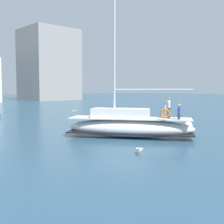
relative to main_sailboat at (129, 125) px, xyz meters
The scene contains 4 objects.
ground_plane 2.67m from the main_sailboat, 41.83° to the left, with size 400.00×400.00×0.00m, color #2D516B.
main_sailboat is the anchor object (origin of this frame).
seagull 5.95m from the main_sailboat, 130.38° to the right, with size 0.81×0.80×0.17m.
mooring_buoy 7.70m from the main_sailboat, ahead, with size 0.79×0.79×1.00m.
Camera 1 is at (-17.50, -16.67, 3.62)m, focal length 46.06 mm.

